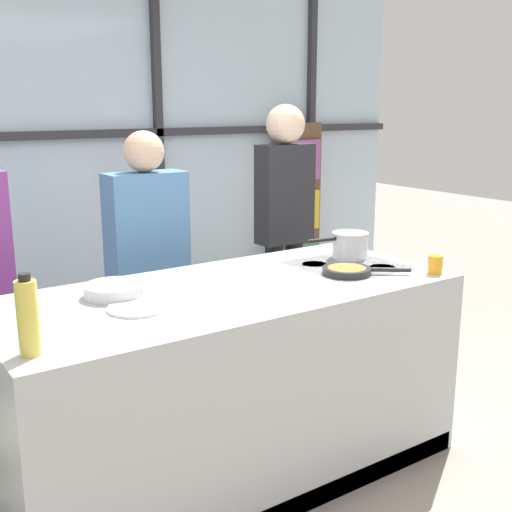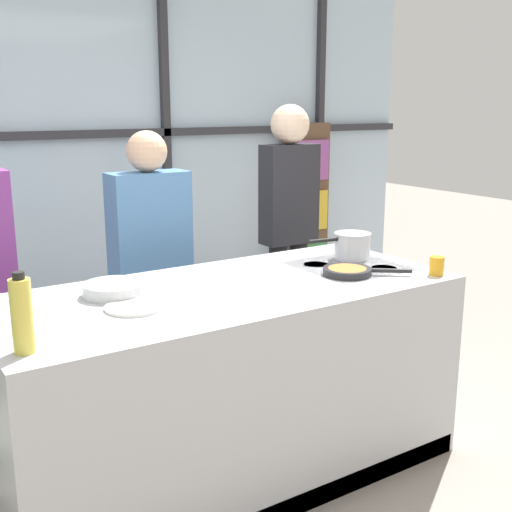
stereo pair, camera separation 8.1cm
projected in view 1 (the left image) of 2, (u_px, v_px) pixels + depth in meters
name	position (u px, v px, depth m)	size (l,w,h in m)	color
ground_plane	(231.00, 471.00, 3.15)	(18.00, 18.00, 0.00)	gray
back_window_wall	(61.00, 154.00, 4.67)	(6.40, 0.10, 2.80)	silver
bookshelf	(297.00, 213.00, 5.79)	(0.41, 0.19, 1.59)	brown
demo_island	(230.00, 383.00, 3.04)	(2.15, 0.94, 0.94)	#B7BABF
spectator_center_left	(148.00, 257.00, 3.63)	(0.45, 0.23, 1.62)	#47382D
spectator_center_right	(284.00, 217.00, 4.14)	(0.37, 0.25, 1.76)	black
frying_pan	(348.00, 270.00, 3.17)	(0.37, 0.32, 0.04)	#232326
saucepan	(350.00, 244.00, 3.49)	(0.37, 0.20, 0.14)	silver
white_plate	(137.00, 308.00, 2.62)	(0.24, 0.24, 0.01)	white
mixing_bowl	(115.00, 290.00, 2.79)	(0.27, 0.27, 0.06)	silver
oil_bottle	(28.00, 317.00, 2.12)	(0.07, 0.07, 0.28)	#E0CC4C
juice_glass_near	(435.00, 265.00, 3.17)	(0.07, 0.07, 0.09)	orange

